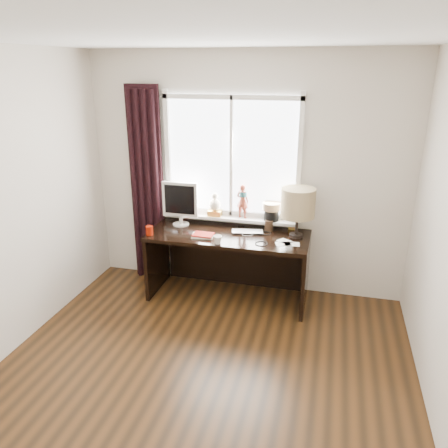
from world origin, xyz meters
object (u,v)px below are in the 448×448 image
(table_lamp, at_px, (298,203))
(mug, at_px, (218,239))
(monitor, at_px, (180,201))
(laptop, at_px, (248,232))
(desk, at_px, (230,251))
(red_cup, at_px, (149,230))

(table_lamp, bearing_deg, mug, -152.55)
(mug, distance_m, monitor, 0.73)
(laptop, bearing_deg, monitor, 164.77)
(laptop, distance_m, desk, 0.32)
(red_cup, xyz_separation_m, desk, (0.80, 0.33, -0.29))
(laptop, bearing_deg, table_lamp, -8.61)
(laptop, height_order, table_lamp, table_lamp)
(laptop, xyz_separation_m, table_lamp, (0.51, 0.02, 0.35))
(mug, height_order, desk, mug)
(desk, distance_m, table_lamp, 0.93)
(laptop, relative_size, red_cup, 3.36)
(mug, height_order, monitor, monitor)
(laptop, height_order, mug, mug)
(laptop, relative_size, table_lamp, 0.63)
(mug, xyz_separation_m, monitor, (-0.54, 0.43, 0.23))
(mug, bearing_deg, monitor, 141.71)
(monitor, bearing_deg, mug, -38.29)
(laptop, relative_size, desk, 0.19)
(laptop, xyz_separation_m, monitor, (-0.77, 0.06, 0.27))
(mug, relative_size, desk, 0.05)
(laptop, height_order, desk, laptop)
(mug, bearing_deg, laptop, 57.64)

